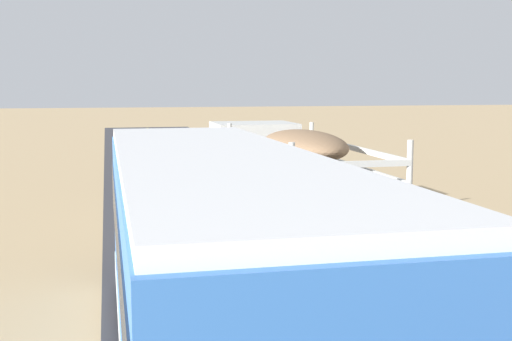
% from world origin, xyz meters
% --- Properties ---
extents(livestock_truck, '(2.53, 9.70, 3.02)m').
position_xyz_m(livestock_truck, '(0.71, 12.96, 1.79)').
color(livestock_truck, silver).
rests_on(livestock_truck, road_surface).
extents(bus, '(2.54, 10.00, 3.21)m').
position_xyz_m(bus, '(-2.46, 3.31, 1.75)').
color(bus, '#3872C6').
rests_on(bus, road_surface).
extents(car_far, '(1.90, 4.62, 1.93)m').
position_xyz_m(car_far, '(1.48, 24.01, 1.09)').
color(car_far, black).
rests_on(car_far, road_surface).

